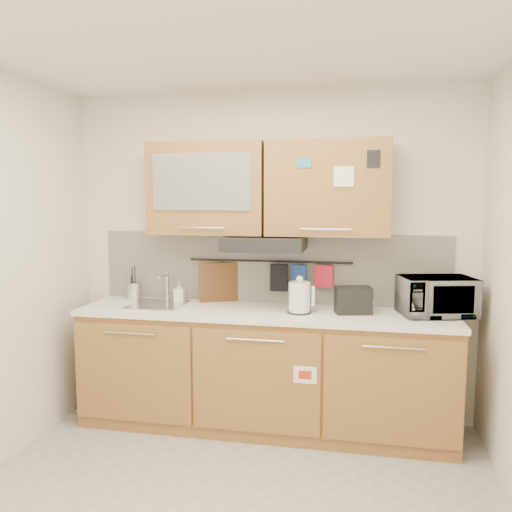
% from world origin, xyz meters
% --- Properties ---
extents(ceiling, '(3.20, 3.20, 0.00)m').
position_xyz_m(ceiling, '(0.00, 0.00, 2.60)').
color(ceiling, white).
rests_on(ceiling, wall_back).
extents(wall_back, '(3.20, 0.00, 3.20)m').
position_xyz_m(wall_back, '(0.00, 1.50, 1.30)').
color(wall_back, silver).
rests_on(wall_back, ground).
extents(base_cabinet, '(2.80, 0.64, 0.88)m').
position_xyz_m(base_cabinet, '(0.00, 1.19, 0.41)').
color(base_cabinet, '#9F6C38').
rests_on(base_cabinet, floor).
extents(countertop, '(2.82, 0.62, 0.04)m').
position_xyz_m(countertop, '(0.00, 1.19, 0.90)').
color(countertop, white).
rests_on(countertop, base_cabinet).
extents(backsplash, '(2.80, 0.02, 0.56)m').
position_xyz_m(backsplash, '(0.00, 1.49, 1.20)').
color(backsplash, silver).
rests_on(backsplash, countertop).
extents(upper_cabinets, '(1.82, 0.37, 0.70)m').
position_xyz_m(upper_cabinets, '(-0.00, 1.32, 1.83)').
color(upper_cabinets, '#9F6C38').
rests_on(upper_cabinets, wall_back).
extents(range_hood, '(0.60, 0.46, 0.10)m').
position_xyz_m(range_hood, '(0.00, 1.25, 1.42)').
color(range_hood, black).
rests_on(range_hood, upper_cabinets).
extents(sink, '(0.42, 0.40, 0.26)m').
position_xyz_m(sink, '(-0.85, 1.21, 0.92)').
color(sink, silver).
rests_on(sink, countertop).
extents(utensil_rail, '(1.30, 0.02, 0.02)m').
position_xyz_m(utensil_rail, '(0.00, 1.45, 1.26)').
color(utensil_rail, black).
rests_on(utensil_rail, backsplash).
extents(utensil_crock, '(0.12, 0.12, 0.29)m').
position_xyz_m(utensil_crock, '(-1.12, 1.36, 1.00)').
color(utensil_crock, silver).
rests_on(utensil_crock, countertop).
extents(kettle, '(0.21, 0.19, 0.28)m').
position_xyz_m(kettle, '(0.28, 1.15, 1.03)').
color(kettle, white).
rests_on(kettle, countertop).
extents(toaster, '(0.29, 0.21, 0.20)m').
position_xyz_m(toaster, '(0.66, 1.21, 1.02)').
color(toaster, black).
rests_on(toaster, countertop).
extents(microwave, '(0.57, 0.45, 0.28)m').
position_xyz_m(microwave, '(1.25, 1.26, 1.06)').
color(microwave, '#999999').
rests_on(microwave, countertop).
extents(soap_bottle, '(0.09, 0.09, 0.17)m').
position_xyz_m(soap_bottle, '(-0.71, 1.32, 1.01)').
color(soap_bottle, '#999999').
rests_on(soap_bottle, countertop).
extents(cutting_board, '(0.34, 0.17, 0.45)m').
position_xyz_m(cutting_board, '(-0.39, 1.44, 1.02)').
color(cutting_board, brown).
rests_on(cutting_board, utensil_rail).
extents(oven_mitt, '(0.13, 0.08, 0.22)m').
position_xyz_m(oven_mitt, '(0.24, 1.44, 1.13)').
color(oven_mitt, '#1F3F91').
rests_on(oven_mitt, utensil_rail).
extents(dark_pouch, '(0.14, 0.04, 0.22)m').
position_xyz_m(dark_pouch, '(0.08, 1.44, 1.13)').
color(dark_pouch, black).
rests_on(dark_pouch, utensil_rail).
extents(pot_holder, '(0.14, 0.04, 0.18)m').
position_xyz_m(pot_holder, '(0.43, 1.44, 1.15)').
color(pot_holder, red).
rests_on(pot_holder, utensil_rail).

